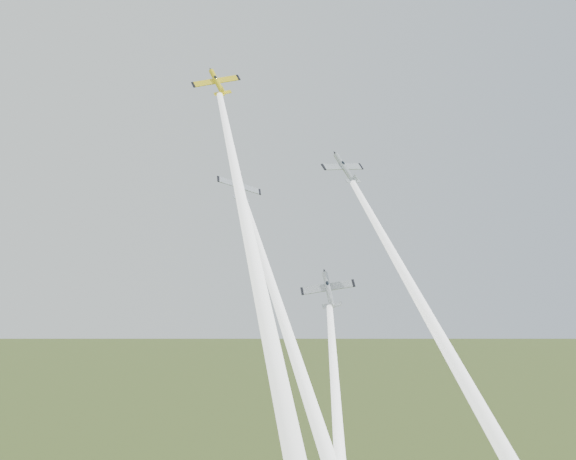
{
  "coord_description": "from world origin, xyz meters",
  "views": [
    {
      "loc": [
        -37.64,
        -108.87,
        84.77
      ],
      "look_at": [
        0.0,
        -6.0,
        92.0
      ],
      "focal_mm": 45.0,
      "sensor_mm": 36.0,
      "label": 1
    }
  ],
  "objects": [
    {
      "name": "plane_silver_low",
      "position": [
        6.49,
        -6.41,
        82.93
      ],
      "size": [
        9.06,
        8.86,
        8.61
      ],
      "primitive_type": null,
      "rotation": [
        0.9,
        -0.16,
        -0.32
      ],
      "color": "#A6ACB4"
    },
    {
      "name": "plane_navy",
      "position": [
        -4.76,
        3.92,
        99.56
      ],
      "size": [
        8.83,
        6.72,
        8.54
      ],
      "primitive_type": null,
      "rotation": [
        0.9,
        0.23,
        0.1
      ],
      "color": "#0C1036"
    },
    {
      "name": "plane_silver_right",
      "position": [
        11.61,
        -1.46,
        102.74
      ],
      "size": [
        10.05,
        7.83,
        8.05
      ],
      "primitive_type": null,
      "rotation": [
        0.9,
        -0.1,
        0.25
      ],
      "color": "#AFB8BE"
    },
    {
      "name": "smoke_trail_silver_right",
      "position": [
        17.11,
        -22.93,
        74.77
      ],
      "size": [
        13.01,
        41.67,
        52.52
      ],
      "primitive_type": null,
      "rotation": [
        -0.67,
        0.0,
        0.25
      ],
      "color": "white"
    },
    {
      "name": "smoke_trail_navy",
      "position": [
        -2.36,
        -19.27,
        70.13
      ],
      "size": [
        7.17,
        44.7,
        55.45
      ],
      "primitive_type": null,
      "rotation": [
        -0.67,
        0.0,
        0.1
      ],
      "color": "white"
    },
    {
      "name": "plane_yellow",
      "position": [
        -8.98,
        2.9,
        116.33
      ],
      "size": [
        9.28,
        6.27,
        8.72
      ],
      "primitive_type": null,
      "rotation": [
        0.9,
        -0.24,
        -0.04
      ],
      "color": "yellow"
    },
    {
      "name": "smoke_trail_yellow",
      "position": [
        -9.9,
        -19.99,
        87.41
      ],
      "size": [
        4.34,
        43.94,
        54.43
      ],
      "primitive_type": null,
      "rotation": [
        -0.67,
        0.0,
        -0.04
      ],
      "color": "white"
    }
  ]
}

